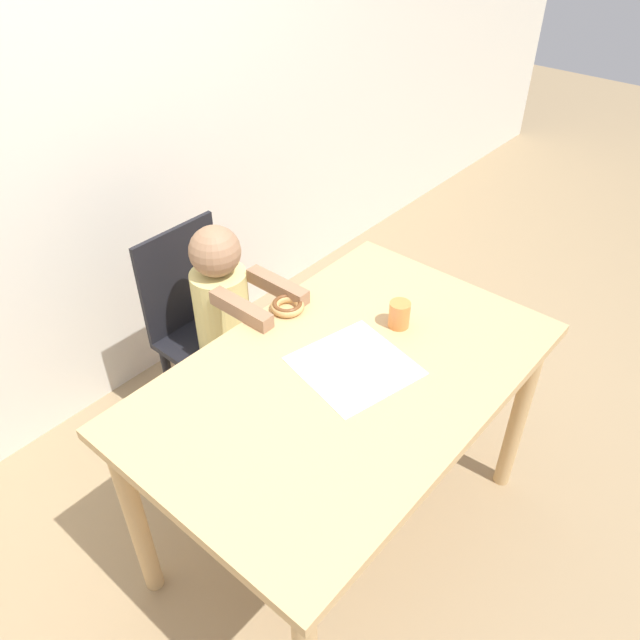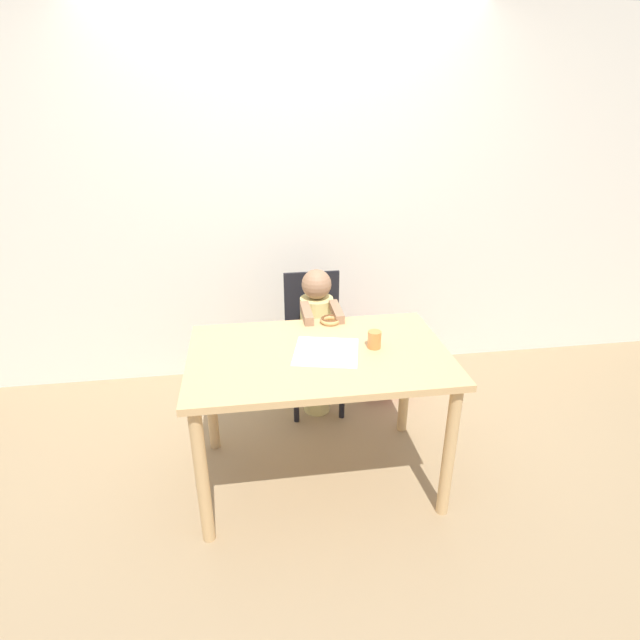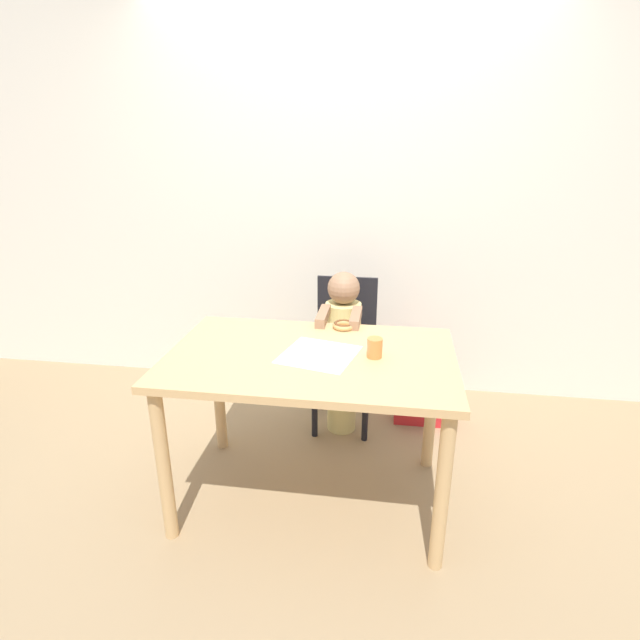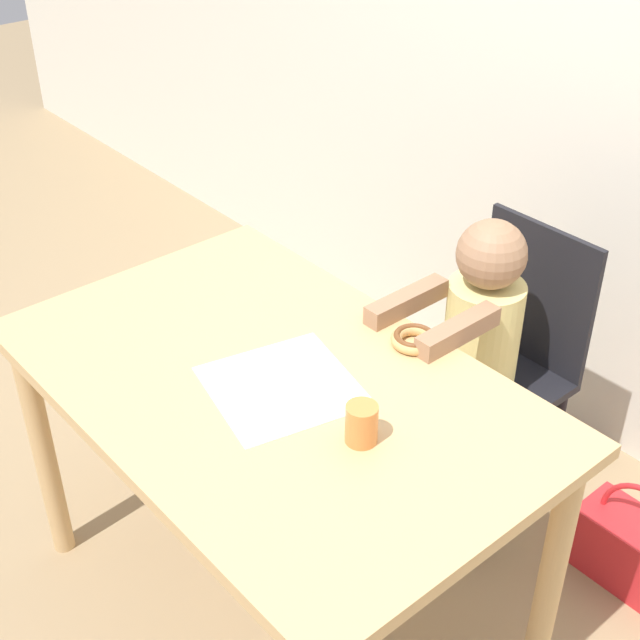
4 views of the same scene
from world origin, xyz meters
The scene contains 9 objects.
ground_plane centered at (0.00, 0.00, 0.00)m, with size 12.00×12.00×0.00m, color #997F5B.
wall_back centered at (0.00, 1.28, 1.25)m, with size 8.00×0.05×2.50m.
dining_table centered at (0.00, 0.00, 0.67)m, with size 1.29×0.82×0.78m.
chair centered at (0.08, 0.75, 0.47)m, with size 0.36×0.38×0.90m.
child_figure centered at (0.08, 0.64, 0.53)m, with size 0.22×0.44×0.99m.
donut centered at (0.11, 0.34, 0.80)m, with size 0.11×0.11×0.03m.
napkin centered at (0.04, 0.00, 0.78)m, with size 0.38×0.38×0.00m.
handbag centered at (0.57, 0.81, 0.11)m, with size 0.35×0.16×0.34m.
cup centered at (0.28, 0.01, 0.82)m, with size 0.07×0.07×0.09m.
Camera 1 is at (-1.08, -0.82, 2.03)m, focal length 35.00 mm.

